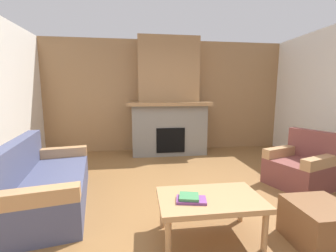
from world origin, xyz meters
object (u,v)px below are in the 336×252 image
Objects in this scene: fireplace at (168,105)px; couch at (45,184)px; coffee_table at (210,202)px; ottoman at (319,224)px; armchair at (301,167)px.

fireplace is 1.40× the size of couch.
fireplace is 3.33m from coffee_table.
coffee_table is at bearing -25.78° from couch.
couch is at bearing 154.22° from coffee_table.
couch reaches higher than ottoman.
ottoman is at bearing -21.41° from couch.
couch reaches higher than coffee_table.
fireplace is 3.13m from couch.
coffee_table is (1.87, -0.90, 0.09)m from couch.
couch is 3.09m from ottoman.
armchair reaches higher than ottoman.
armchair is at bearing 29.86° from coffee_table.
armchair is at bearing 1.97° from couch.
fireplace is 5.19× the size of ottoman.
couch is at bearing -129.05° from fireplace.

